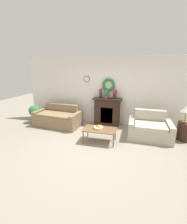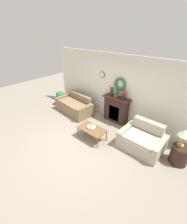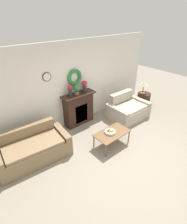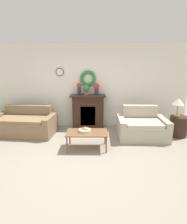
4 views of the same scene
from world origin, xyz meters
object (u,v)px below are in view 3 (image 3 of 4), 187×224
object	(u,v)px
fruit_bowl	(110,132)
vase_on_mantel_left	(70,89)
side_table_by_loveseat	(143,100)
couch_left	(33,148)
table_lamp	(144,83)
potted_plant_on_mantel	(77,89)
loveseat_right	(127,110)
fireplace	(79,109)
coffee_table	(112,134)
vase_on_mantel_right	(84,85)

from	to	relation	value
fruit_bowl	vase_on_mantel_left	size ratio (longest dim) A/B	0.82
side_table_by_loveseat	vase_on_mantel_left	world-z (taller)	vase_on_mantel_left
couch_left	table_lamp	world-z (taller)	table_lamp
couch_left	vase_on_mantel_left	world-z (taller)	vase_on_mantel_left
table_lamp	potted_plant_on_mantel	world-z (taller)	potted_plant_on_mantel
loveseat_right	potted_plant_on_mantel	bearing A→B (deg)	155.01
fruit_bowl	side_table_by_loveseat	xyz separation A→B (m)	(2.70, 0.80, -0.17)
table_lamp	potted_plant_on_mantel	size ratio (longest dim) A/B	1.63
fruit_bowl	vase_on_mantel_left	bearing A→B (deg)	99.53
fireplace	coffee_table	distance (m)	1.56
couch_left	vase_on_mantel_right	xyz separation A→B (m)	(2.17, 0.58, 1.01)
side_table_by_loveseat	table_lamp	bearing A→B (deg)	141.34
fruit_bowl	couch_left	bearing A→B (deg)	153.37
fireplace	loveseat_right	distance (m)	1.79
coffee_table	table_lamp	size ratio (longest dim) A/B	1.90
couch_left	coffee_table	distance (m)	2.16
vase_on_mantel_right	potted_plant_on_mantel	xyz separation A→B (m)	(-0.33, -0.02, -0.02)
loveseat_right	vase_on_mantel_right	size ratio (longest dim) A/B	3.75
couch_left	fruit_bowl	xyz separation A→B (m)	(1.87, -0.94, 0.16)
loveseat_right	side_table_by_loveseat	bearing A→B (deg)	6.69
fruit_bowl	loveseat_right	bearing A→B (deg)	23.67
loveseat_right	fruit_bowl	distance (m)	1.75
couch_left	side_table_by_loveseat	distance (m)	4.57
table_lamp	vase_on_mantel_right	world-z (taller)	vase_on_mantel_right
coffee_table	vase_on_mantel_left	size ratio (longest dim) A/B	2.72
loveseat_right	vase_on_mantel_left	bearing A→B (deg)	157.38
couch_left	vase_on_mantel_left	size ratio (longest dim) A/B	5.07
side_table_by_loveseat	vase_on_mantel_right	size ratio (longest dim) A/B	1.60
fireplace	couch_left	bearing A→B (deg)	-163.07
couch_left	coffee_table	bearing A→B (deg)	-21.34
fruit_bowl	side_table_by_loveseat	world-z (taller)	side_table_by_loveseat
couch_left	potted_plant_on_mantel	distance (m)	2.17
fireplace	loveseat_right	xyz separation A→B (m)	(1.57, -0.82, -0.25)
side_table_by_loveseat	vase_on_mantel_right	bearing A→B (deg)	163.35
coffee_table	vase_on_mantel_right	xyz separation A→B (m)	(0.25, 1.55, 0.93)
fireplace	table_lamp	xyz separation A→B (m)	(2.61, -0.66, 0.44)
fireplace	side_table_by_loveseat	xyz separation A→B (m)	(2.67, -0.71, -0.26)
side_table_by_loveseat	vase_on_mantel_right	world-z (taller)	vase_on_mantel_right
loveseat_right	table_lamp	distance (m)	1.26
couch_left	vase_on_mantel_right	size ratio (longest dim) A/B	5.12
loveseat_right	coffee_table	distance (m)	1.71
coffee_table	vase_on_mantel_right	distance (m)	1.83
fireplace	vase_on_mantel_left	xyz separation A→B (m)	(-0.28, 0.01, 0.76)
vase_on_mantel_left	side_table_by_loveseat	bearing A→B (deg)	-13.65
loveseat_right	table_lamp	bearing A→B (deg)	9.74
couch_left	coffee_table	world-z (taller)	couch_left
fireplace	side_table_by_loveseat	bearing A→B (deg)	-14.91
side_table_by_loveseat	vase_on_mantel_right	xyz separation A→B (m)	(-2.40, 0.72, 1.02)
fireplace	potted_plant_on_mantel	distance (m)	0.74
table_lamp	side_table_by_loveseat	bearing A→B (deg)	-38.66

